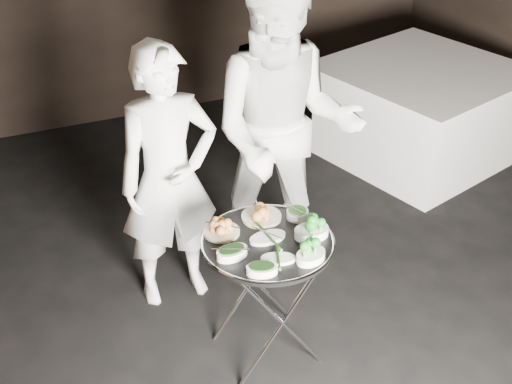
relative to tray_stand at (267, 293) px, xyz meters
name	(u,v)px	position (x,y,z in m)	size (l,w,h in m)	color
floor	(295,381)	(0.06, -0.25, -0.43)	(6.00, 7.00, 0.05)	black
tray_stand	(267,293)	(0.00, 0.00, 0.00)	(0.50, 0.42, 0.73)	silver
serving_tray	(268,243)	(0.00, 0.00, 0.33)	(0.68, 0.68, 0.04)	black
potato_plate_a	(221,228)	(-0.19, 0.16, 0.36)	(0.19, 0.19, 0.07)	beige
potato_plate_b	(261,213)	(0.05, 0.20, 0.37)	(0.21, 0.21, 0.08)	beige
greens_bowl	(297,213)	(0.23, 0.13, 0.37)	(0.12, 0.12, 0.07)	silver
asparagus_plate_a	(268,236)	(0.01, 0.02, 0.35)	(0.20, 0.12, 0.04)	silver
asparagus_plate_b	(278,258)	(-0.02, -0.16, 0.35)	(0.19, 0.15, 0.03)	silver
spinach_bowl_a	(232,252)	(-0.21, -0.05, 0.37)	(0.17, 0.12, 0.07)	silver
spinach_bowl_b	(262,268)	(-0.13, -0.22, 0.36)	(0.17, 0.14, 0.06)	silver
broccoli_bowl_a	(312,230)	(0.22, -0.05, 0.37)	(0.18, 0.14, 0.08)	silver
broccoli_bowl_b	(311,255)	(0.13, -0.22, 0.37)	(0.19, 0.17, 0.07)	silver
serving_utensils	(265,226)	(0.02, 0.07, 0.38)	(0.58, 0.44, 0.01)	silver
waiter_left	(169,179)	(-0.30, 0.70, 0.39)	(0.58, 0.38, 1.60)	white
waiter_right	(284,132)	(0.41, 0.69, 0.55)	(0.93, 0.72, 1.91)	white
dining_table	(419,113)	(2.03, 1.56, -0.02)	(1.35, 1.35, 0.77)	white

